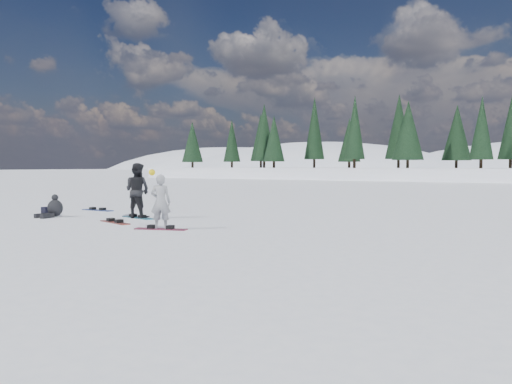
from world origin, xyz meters
TOP-DOWN VIEW (x-y plane):
  - ground at (0.00, 0.00)m, footprint 420.00×420.00m
  - alpine_backdrop at (-11.72, 189.17)m, footprint 412.50×227.00m
  - snowboarder_woman at (0.20, 0.12)m, footprint 0.67×0.59m
  - snowboarder_man at (-2.57, 2.06)m, footprint 0.99×0.82m
  - seated_rider at (-5.33, 0.83)m, footprint 0.58×0.94m
  - gear_bag at (-6.03, 1.08)m, footprint 0.52×0.42m
  - snowboard_woman at (0.20, 0.12)m, footprint 1.51×0.74m
  - snowboard_man at (-2.57, 2.06)m, footprint 1.53×0.60m
  - snowboard_loose_b at (-2.16, 0.64)m, footprint 1.52×0.71m
  - snowboard_loose_c at (-6.00, 3.35)m, footprint 1.50×0.30m

SIDE VIEW (x-z plane):
  - alpine_backdrop at x=-11.72m, z-range -40.57..12.63m
  - ground at x=0.00m, z-range 0.00..0.00m
  - snowboard_woman at x=0.20m, z-range 0.00..0.03m
  - snowboard_man at x=-2.57m, z-range 0.00..0.03m
  - snowboard_loose_b at x=-2.16m, z-range 0.00..0.03m
  - snowboard_loose_c at x=-6.00m, z-range 0.00..0.03m
  - gear_bag at x=-6.03m, z-range 0.00..0.30m
  - seated_rider at x=-5.33m, z-range -0.09..0.70m
  - snowboarder_woman at x=0.20m, z-range -0.06..1.63m
  - snowboarder_man at x=-2.57m, z-range 0.00..1.88m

